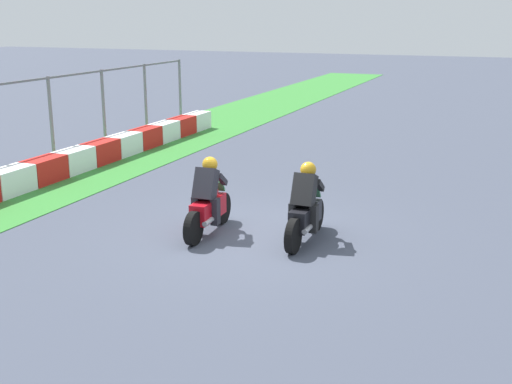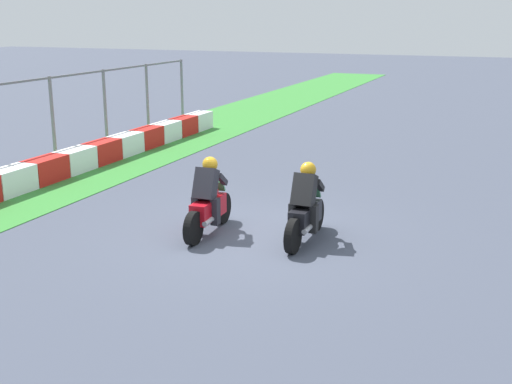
# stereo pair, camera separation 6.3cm
# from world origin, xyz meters

# --- Properties ---
(ground_plane) EXTENTS (120.00, 120.00, 0.00)m
(ground_plane) POSITION_xyz_m (0.00, 0.00, 0.00)
(ground_plane) COLOR #444A5B
(rider_lane_a) EXTENTS (2.04, 0.54, 1.51)m
(rider_lane_a) POSITION_xyz_m (0.05, -0.98, 0.62)
(rider_lane_a) COLOR black
(rider_lane_a) RESTS_ON ground_plane
(rider_lane_b) EXTENTS (2.04, 0.55, 1.51)m
(rider_lane_b) POSITION_xyz_m (-0.22, 0.90, 0.62)
(rider_lane_b) COLOR black
(rider_lane_b) RESTS_ON ground_plane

